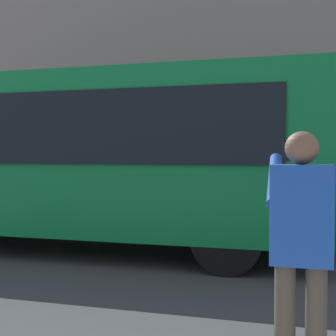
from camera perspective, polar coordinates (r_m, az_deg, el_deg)
name	(u,v)px	position (r m, az deg, el deg)	size (l,w,h in m)	color
ground_plane	(210,253)	(8.07, 5.18, -10.44)	(60.00, 60.00, 0.00)	#38383A
building_facade_far	(251,15)	(15.24, 10.21, 18.04)	(28.00, 1.55, 12.00)	gray
red_bus	(69,155)	(8.52, -12.11, 1.57)	(9.05, 2.54, 3.08)	#0F7238
pedestrian_photographer	(302,238)	(3.23, 16.13, -8.31)	(0.53, 0.52, 1.70)	#4C4238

